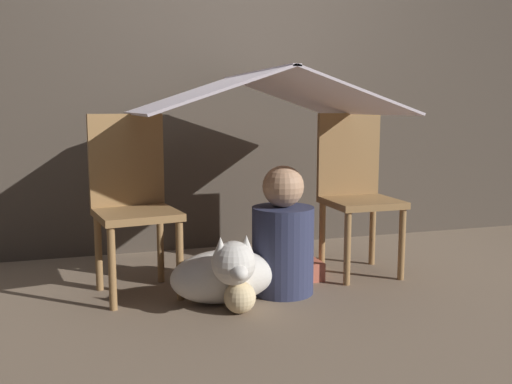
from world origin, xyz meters
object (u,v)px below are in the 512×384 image
chair_left (133,198)px  chair_right (356,187)px  dog (226,273)px  person_front (283,239)px

chair_left → chair_right: same height
chair_left → dog: chair_left is taller
chair_right → person_front: chair_right is taller
chair_left → chair_right: size_ratio=1.00×
chair_left → person_front: (0.71, -0.25, -0.21)m
chair_right → person_front: bearing=-154.7°
person_front → dog: (-0.32, -0.10, -0.12)m
chair_left → chair_right: (1.23, 0.00, 0.00)m
chair_left → person_front: size_ratio=1.39×
chair_right → dog: 0.97m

